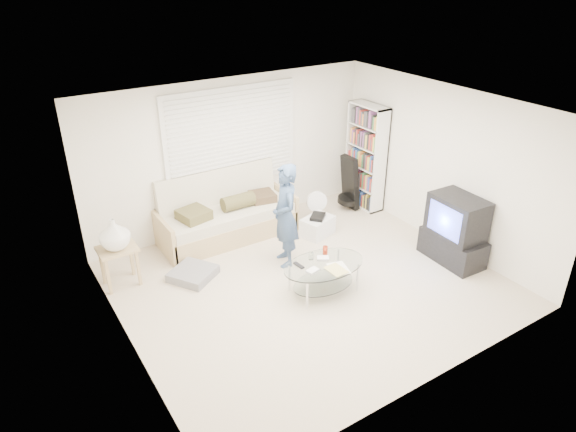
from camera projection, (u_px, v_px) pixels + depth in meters
ground at (308, 283)px, 7.28m from camera, size 5.00×5.00×0.00m
room_shell at (290, 166)px, 6.90m from camera, size 5.02×4.52×2.51m
window_blinds at (232, 137)px, 8.23m from camera, size 2.32×0.08×1.62m
futon_sofa at (226, 216)px, 8.36m from camera, size 2.22×0.90×1.09m
grey_floor_pillow at (193, 274)px, 7.39m from camera, size 0.78×0.78×0.13m
side_table at (115, 237)px, 6.92m from camera, size 0.52×0.42×1.03m
bookshelf at (366, 157)px, 9.16m from camera, size 0.30×0.80×1.89m
guitar_case at (349, 187)px, 9.23m from camera, size 0.36×0.37×1.00m
floor_fan at (315, 205)px, 8.78m from camera, size 0.37×0.24×0.60m
storage_bin at (318, 226)px, 8.47m from camera, size 0.61×0.50×0.37m
tv_unit at (455, 230)px, 7.62m from camera, size 0.57×0.98×1.04m
coffee_table at (323, 269)px, 6.96m from camera, size 1.21×0.80×0.56m
standing_person at (285, 216)px, 7.43m from camera, size 0.52×0.65×1.57m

